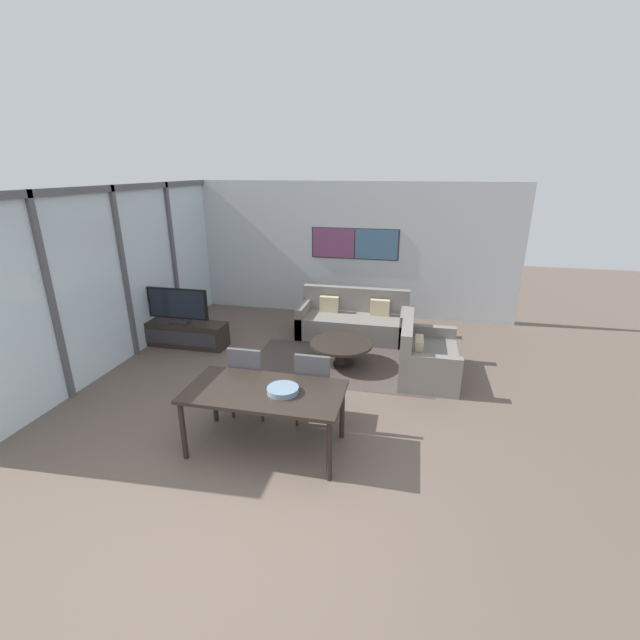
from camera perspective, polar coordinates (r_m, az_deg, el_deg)
The scene contains 13 objects.
ground_plane at distance 4.49m, azimuth -11.58°, elevation -23.52°, with size 24.00×24.00×0.00m, color brown.
wall_back at distance 9.17m, azimuth 3.02°, elevation 9.32°, with size 7.20×0.09×2.80m.
window_wall_left at distance 7.65m, azimuth -24.91°, elevation 6.43°, with size 0.07×5.96×2.80m.
area_rug at distance 7.05m, azimuth 2.81°, elevation -5.92°, with size 2.95×1.64×0.01m.
tv_console at distance 8.12m, azimuth -18.05°, elevation -1.72°, with size 1.69×0.45×0.44m.
television at distance 7.95m, azimuth -18.44°, elevation 1.85°, with size 1.13×0.20×0.62m.
sofa_main at distance 8.16m, azimuth 4.45°, elevation -0.18°, with size 2.04×0.86×0.88m.
sofa_side at distance 6.78m, azimuth 13.57°, elevation -4.98°, with size 0.86×1.35×0.88m.
coffee_table at distance 6.93m, azimuth 2.84°, elevation -3.75°, with size 1.01×1.01×0.39m.
dining_table at distance 4.83m, azimuth -7.42°, elevation -9.99°, with size 1.74×0.88×0.74m.
dining_chair_left at distance 5.53m, azimuth -9.41°, elevation -7.57°, with size 0.46×0.46×0.98m.
dining_chair_centre at distance 5.29m, azimuth -0.74°, elevation -8.58°, with size 0.46×0.46×0.98m.
fruit_bowl at distance 4.70m, azimuth -4.98°, elevation -9.22°, with size 0.35×0.35×0.06m.
Camera 1 is at (1.50, -2.94, 3.04)m, focal length 24.00 mm.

